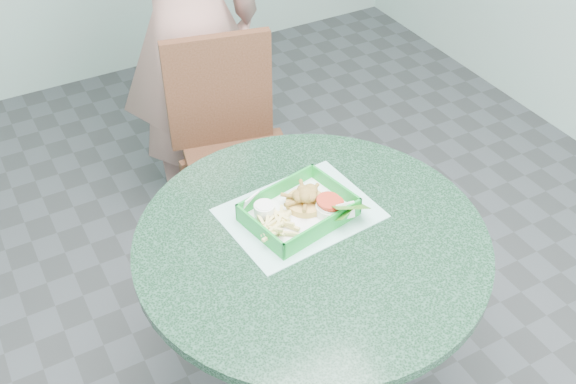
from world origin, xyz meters
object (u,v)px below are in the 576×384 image
cafe_table (310,284)px  dining_chair (233,140)px  sauce_ramekin (264,210)px  food_basket (299,218)px  crab_sandwich (308,203)px

cafe_table → dining_chair: size_ratio=1.06×
sauce_ramekin → cafe_table: bearing=-59.6°
food_basket → sauce_ramekin: sauce_ramekin is taller
food_basket → crab_sandwich: bearing=20.8°
crab_sandwich → sauce_ramekin: (-0.12, 0.03, 0.00)m
dining_chair → sauce_ramekin: dining_chair is taller
dining_chair → cafe_table: bearing=-86.4°
cafe_table → food_basket: (0.01, 0.08, 0.19)m
food_basket → sauce_ramekin: 0.10m
food_basket → cafe_table: bearing=-94.6°
cafe_table → dining_chair: bearing=80.8°
dining_chair → crab_sandwich: 0.78m
cafe_table → food_basket: bearing=85.4°
crab_sandwich → dining_chair: bearing=83.0°
sauce_ramekin → crab_sandwich: bearing=-15.5°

